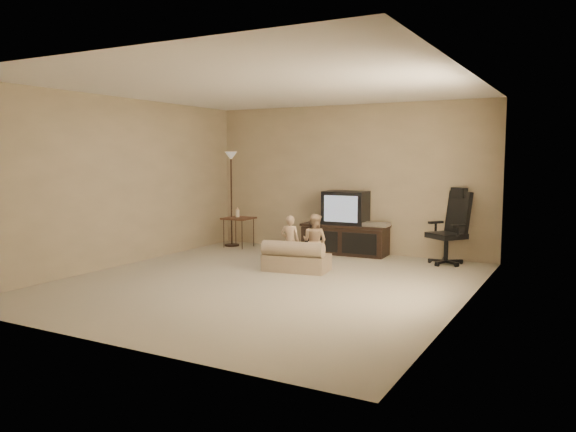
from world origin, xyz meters
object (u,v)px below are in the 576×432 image
child_sofa (296,259)px  side_table (239,218)px  toddler_right (315,241)px  tv_stand (346,228)px  toddler_left (290,241)px  floor_lamp (231,177)px  office_chair (450,237)px

child_sofa → side_table: bearing=135.3°
child_sofa → toddler_right: size_ratio=1.20×
tv_stand → toddler_right: size_ratio=1.85×
child_sofa → toddler_left: toddler_left is taller
side_table → toddler_right: toddler_right is taller
floor_lamp → child_sofa: size_ratio=1.78×
tv_stand → office_chair: office_chair is taller
side_table → child_sofa: size_ratio=0.75×
office_chair → side_table: office_chair is taller
side_table → toddler_left: bearing=-35.5°
toddler_right → tv_stand: bearing=-80.9°
toddler_left → office_chair: bearing=-161.5°
side_table → floor_lamp: 0.76m
side_table → toddler_left: toddler_left is taller
child_sofa → toddler_right: toddler_right is taller
child_sofa → toddler_right: bearing=52.5°
floor_lamp → toddler_left: (1.89, -1.26, -0.87)m
office_chair → floor_lamp: 3.99m
floor_lamp → toddler_right: bearing=-27.7°
office_chair → toddler_right: size_ratio=1.44×
toddler_left → toddler_right: bearing=176.0°
toddler_left → toddler_right: (0.36, 0.08, 0.02)m
office_chair → child_sofa: size_ratio=1.20×
office_chair → toddler_left: size_ratio=1.50×
side_table → toddler_left: 2.11m
side_table → toddler_left: size_ratio=0.94×
tv_stand → toddler_left: (-0.27, -1.48, -0.05)m
floor_lamp → side_table: bearing=-13.1°
office_chair → toddler_right: office_chair is taller
tv_stand → office_chair: bearing=-5.0°
office_chair → tv_stand: bearing=-146.5°
side_table → toddler_right: 2.37m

